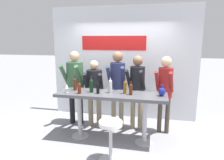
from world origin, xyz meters
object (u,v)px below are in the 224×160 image
Objects in this scene: person_center_left at (118,81)px; wine_bottle_2 at (125,87)px; wine_bottle_5 at (110,86)px; wine_bottle_6 at (131,89)px; wine_bottle_3 at (79,88)px; wine_glass_0 at (67,87)px; wine_bottle_4 at (98,88)px; person_far_left at (75,80)px; decorative_vase at (162,91)px; tasting_table at (111,101)px; wine_bottle_0 at (75,84)px; person_left at (94,86)px; wine_bottle_1 at (91,85)px; person_center at (137,84)px; person_center_right at (165,86)px; bar_stool at (111,135)px.

wine_bottle_2 is at bearing -66.01° from person_center_left.
wine_bottle_6 is at bearing -8.61° from wine_bottle_5.
wine_bottle_3 reaches higher than wine_glass_0.
wine_bottle_4 is at bearing -168.18° from wine_bottle_2.
person_far_left is 2.09m from decorative_vase.
wine_bottle_0 is at bearing 174.37° from tasting_table.
wine_glass_0 is (-1.15, -0.18, -0.01)m from wine_bottle_2.
wine_glass_0 is (0.14, -0.77, 0.03)m from person_far_left.
wine_bottle_1 is at bearing -85.20° from person_left.
person_far_left is 1.13× the size of person_left.
wine_bottle_3 is at bearing -162.24° from wine_bottle_5.
person_left is (-0.54, 0.64, 0.12)m from tasting_table.
person_center is at bearing 36.72° from wine_bottle_3.
person_center is at bearing -174.28° from person_center_right.
person_left is 0.93× the size of person_center_right.
person_center_left is 0.96m from wine_bottle_0.
wine_bottle_3 is 0.27m from wine_glass_0.
person_left is 5.09× the size of wine_bottle_2.
bar_stool is at bearing -91.86° from person_center.
wine_bottle_1 is (-0.86, -0.65, 0.09)m from person_center.
wine_bottle_6 is (0.94, -0.67, 0.15)m from person_left.
wine_bottle_5 reaches higher than wine_glass_0.
person_center_right is at bearing 23.65° from wine_bottle_3.
person_left is at bearing 144.62° from wine_bottle_6.
wine_bottle_1 is at bearing -179.17° from decorative_vase.
tasting_table is 1.01m from decorative_vase.
wine_bottle_4 is 0.25m from wine_bottle_5.
wine_glass_0 is (-0.33, -0.78, 0.16)m from person_left.
wine_bottle_2 is (1.07, -0.04, 0.00)m from wine_bottle_0.
person_center is 0.82m from decorative_vase.
bar_stool is 3.33× the size of decorative_vase.
person_center reaches higher than wine_bottle_1.
person_center_left is (-0.14, 1.34, 0.64)m from bar_stool.
person_center_right is 5.20× the size of wine_bottle_1.
tasting_table is at bearing -115.20° from person_center.
person_center_left reaches higher than wine_bottle_1.
decorative_vase is at bearing 3.98° from wine_bottle_4.
person_center_right is at bearing 20.41° from wine_glass_0.
person_center_left is 1.13m from decorative_vase.
wine_bottle_5 is at bearing 6.54° from wine_bottle_1.
person_far_left is at bearing -169.68° from person_center_right.
wine_bottle_6 reaches higher than bar_stool.
person_center_left is 5.79× the size of wine_bottle_2.
wine_bottle_6 reaches higher than decorative_vase.
tasting_table is at bearing -28.62° from person_far_left.
person_center_left is 0.74m from wine_bottle_1.
person_center_left is 0.73m from wine_bottle_6.
person_center_left reaches higher than decorative_vase.
person_center_left reaches higher than person_center.
wine_bottle_4 is at bearing -141.86° from person_center_right.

